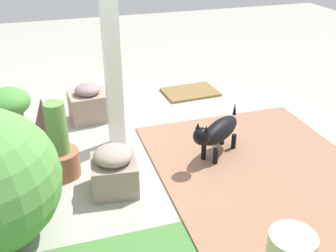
{
  "coord_description": "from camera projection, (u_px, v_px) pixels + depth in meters",
  "views": [
    {
      "loc": [
        0.82,
        3.16,
        2.03
      ],
      "look_at": [
        -0.09,
        0.27,
        0.43
      ],
      "focal_mm": 42.5,
      "sensor_mm": 36.0,
      "label": 1
    }
  ],
  "objects": [
    {
      "name": "porch_pillar",
      "position": [
        110.0,
        30.0,
        3.46
      ],
      "size": [
        0.14,
        0.14,
        2.31
      ],
      "primitive_type": "cube",
      "color": "white",
      "rests_on": "ground"
    },
    {
      "name": "stone_planter_nearest",
      "position": [
        89.0,
        104.0,
        4.39
      ],
      "size": [
        0.44,
        0.38,
        0.42
      ],
      "color": "gray",
      "rests_on": "ground"
    },
    {
      "name": "terracotta_pot_tall",
      "position": [
        60.0,
        151.0,
        3.41
      ],
      "size": [
        0.31,
        0.31,
        0.69
      ],
      "color": "#9A5B40",
      "rests_on": "ground"
    },
    {
      "name": "doormat",
      "position": [
        190.0,
        92.0,
        5.14
      ],
      "size": [
        0.7,
        0.5,
        0.03
      ],
      "primitive_type": "cube",
      "rotation": [
        0.0,
        0.0,
        0.05
      ],
      "color": "olive",
      "rests_on": "ground"
    },
    {
      "name": "stone_planter_mid",
      "position": [
        114.0,
        170.0,
        3.25
      ],
      "size": [
        0.41,
        0.41,
        0.41
      ],
      "color": "gray",
      "rests_on": "ground"
    },
    {
      "name": "terracotta_pot_broad",
      "position": [
        7.0,
        107.0,
        4.06
      ],
      "size": [
        0.48,
        0.48,
        0.5
      ],
      "color": "#BD713E",
      "rests_on": "ground"
    },
    {
      "name": "dog",
      "position": [
        217.0,
        132.0,
        3.66
      ],
      "size": [
        0.62,
        0.5,
        0.47
      ],
      "color": "black",
      "rests_on": "ground"
    },
    {
      "name": "ground_plane",
      "position": [
        150.0,
        154.0,
        3.83
      ],
      "size": [
        12.0,
        12.0,
        0.0
      ],
      "primitive_type": "plane",
      "color": "#A4A197"
    },
    {
      "name": "brick_path",
      "position": [
        267.0,
        176.0,
        3.49
      ],
      "size": [
        1.8,
        2.4,
        0.02
      ],
      "primitive_type": "cube",
      "color": "#94684E",
      "rests_on": "ground"
    },
    {
      "name": "terracotta_pot_spiky",
      "position": [
        45.0,
        125.0,
        3.81
      ],
      "size": [
        0.26,
        0.26,
        0.54
      ],
      "color": "#B77142",
      "rests_on": "ground"
    }
  ]
}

